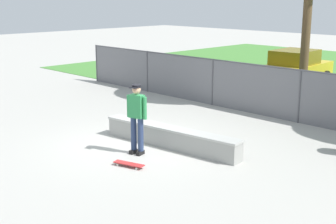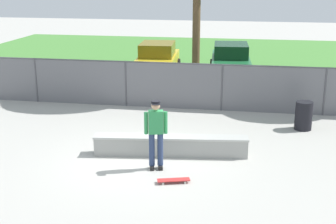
# 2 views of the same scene
# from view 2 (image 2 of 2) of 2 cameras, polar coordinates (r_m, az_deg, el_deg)

# --- Properties ---
(ground_plane) EXTENTS (80.00, 80.00, 0.00)m
(ground_plane) POSITION_cam_2_polar(r_m,az_deg,el_deg) (13.00, -3.20, -5.84)
(ground_plane) COLOR #ADAAA3
(grass_strip) EXTENTS (30.28, 20.00, 0.02)m
(grass_strip) POSITION_cam_2_polar(r_m,az_deg,el_deg) (27.88, 4.07, 6.24)
(grass_strip) COLOR #478438
(grass_strip) RESTS_ON ground
(concrete_ledge) EXTENTS (4.34, 1.00, 0.56)m
(concrete_ledge) POSITION_cam_2_polar(r_m,az_deg,el_deg) (13.23, 0.33, -4.08)
(concrete_ledge) COLOR #999993
(concrete_ledge) RESTS_ON ground
(skateboarder) EXTENTS (0.58, 0.36, 1.84)m
(skateboarder) POSITION_cam_2_polar(r_m,az_deg,el_deg) (12.08, -1.48, -2.36)
(skateboarder) COLOR black
(skateboarder) RESTS_ON ground
(skateboard) EXTENTS (0.82, 0.42, 0.09)m
(skateboard) POSITION_cam_2_polar(r_m,az_deg,el_deg) (11.61, 0.68, -8.25)
(skateboard) COLOR red
(skateboard) RESTS_ON ground
(chainlink_fence) EXTENTS (18.35, 0.07, 1.76)m
(chainlink_fence) POSITION_cam_2_polar(r_m,az_deg,el_deg) (17.68, 0.62, 3.48)
(chainlink_fence) COLOR #4C4C51
(chainlink_fence) RESTS_ON ground
(car_yellow) EXTENTS (2.23, 4.31, 1.66)m
(car_yellow) POSITION_cam_2_polar(r_m,az_deg,el_deg) (23.53, -1.26, 6.44)
(car_yellow) COLOR gold
(car_yellow) RESTS_ON ground
(car_green) EXTENTS (2.23, 4.31, 1.66)m
(car_green) POSITION_cam_2_polar(r_m,az_deg,el_deg) (23.41, 7.58, 6.24)
(car_green) COLOR #1E6638
(car_green) RESTS_ON ground
(trash_bin) EXTENTS (0.56, 0.56, 0.94)m
(trash_bin) POSITION_cam_2_polar(r_m,az_deg,el_deg) (15.97, 16.10, -0.42)
(trash_bin) COLOR black
(trash_bin) RESTS_ON ground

